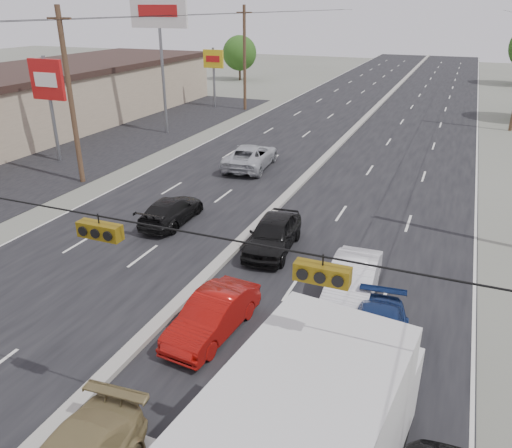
# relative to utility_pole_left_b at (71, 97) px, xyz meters

# --- Properties ---
(ground) EXTENTS (200.00, 200.00, 0.00)m
(ground) POSITION_rel_utility_pole_left_b_xyz_m (12.50, -15.00, -5.11)
(ground) COLOR #606356
(ground) RESTS_ON ground
(road_surface) EXTENTS (20.00, 160.00, 0.02)m
(road_surface) POSITION_rel_utility_pole_left_b_xyz_m (12.50, 15.00, -5.11)
(road_surface) COLOR black
(road_surface) RESTS_ON ground
(center_median) EXTENTS (0.50, 160.00, 0.20)m
(center_median) POSITION_rel_utility_pole_left_b_xyz_m (12.50, 15.00, -5.01)
(center_median) COLOR gray
(center_median) RESTS_ON ground
(strip_mall) EXTENTS (12.00, 42.00, 4.60)m
(strip_mall) POSITION_rel_utility_pole_left_b_xyz_m (-13.50, 10.00, -2.81)
(strip_mall) COLOR tan
(strip_mall) RESTS_ON ground
(parking_lot) EXTENTS (10.00, 42.00, 0.02)m
(parking_lot) POSITION_rel_utility_pole_left_b_xyz_m (-4.50, 10.00, -5.11)
(parking_lot) COLOR black
(parking_lot) RESTS_ON ground
(utility_pole_left_b) EXTENTS (1.60, 0.30, 10.00)m
(utility_pole_left_b) POSITION_rel_utility_pole_left_b_xyz_m (0.00, 0.00, 0.00)
(utility_pole_left_b) COLOR #422D1E
(utility_pole_left_b) RESTS_ON ground
(utility_pole_left_c) EXTENTS (1.60, 0.30, 10.00)m
(utility_pole_left_c) POSITION_rel_utility_pole_left_b_xyz_m (0.00, 25.00, 0.00)
(utility_pole_left_c) COLOR #422D1E
(utility_pole_left_c) RESTS_ON ground
(traffic_signals) EXTENTS (25.00, 0.30, 0.54)m
(traffic_signals) POSITION_rel_utility_pole_left_b_xyz_m (13.90, -15.00, 0.39)
(traffic_signals) COLOR black
(traffic_signals) RESTS_ON ground
(pole_sign_mid) EXTENTS (2.60, 0.25, 7.00)m
(pole_sign_mid) POSITION_rel_utility_pole_left_b_xyz_m (-4.50, 3.00, 0.01)
(pole_sign_mid) COLOR slate
(pole_sign_mid) RESTS_ON ground
(pole_sign_billboard) EXTENTS (5.00, 0.25, 11.00)m
(pole_sign_billboard) POSITION_rel_utility_pole_left_b_xyz_m (-2.00, 13.00, 3.76)
(pole_sign_billboard) COLOR slate
(pole_sign_billboard) RESTS_ON ground
(pole_sign_far) EXTENTS (2.20, 0.25, 6.00)m
(pole_sign_far) POSITION_rel_utility_pole_left_b_xyz_m (-3.50, 25.00, -0.70)
(pole_sign_far) COLOR slate
(pole_sign_far) RESTS_ON ground
(tree_left_far) EXTENTS (4.80, 4.80, 6.12)m
(tree_left_far) POSITION_rel_utility_pole_left_b_xyz_m (-9.50, 45.00, -1.39)
(tree_left_far) COLOR #382619
(tree_left_far) RESTS_ON ground
(red_sedan) EXTENTS (1.81, 4.26, 1.37)m
(red_sedan) POSITION_rel_utility_pole_left_b_xyz_m (14.42, -10.77, -4.42)
(red_sedan) COLOR maroon
(red_sedan) RESTS_ON ground
(queue_car_a) EXTENTS (2.17, 4.65, 1.54)m
(queue_car_a) POSITION_rel_utility_pole_left_b_xyz_m (14.08, -4.27, -4.34)
(queue_car_a) COLOR black
(queue_car_a) RESTS_ON ground
(queue_car_b) EXTENTS (1.76, 4.62, 1.50)m
(queue_car_b) POSITION_rel_utility_pole_left_b_xyz_m (18.18, -7.03, -4.36)
(queue_car_b) COLOR white
(queue_car_b) RESTS_ON ground
(queue_car_d) EXTENTS (2.24, 4.66, 1.31)m
(queue_car_d) POSITION_rel_utility_pole_left_b_xyz_m (19.59, -10.05, -4.45)
(queue_car_d) COLOR navy
(queue_car_d) RESTS_ON ground
(oncoming_near) EXTENTS (1.95, 4.46, 1.27)m
(oncoming_near) POSITION_rel_utility_pole_left_b_xyz_m (8.36, -3.34, -4.47)
(oncoming_near) COLOR black
(oncoming_near) RESTS_ON ground
(oncoming_far) EXTENTS (3.08, 5.79, 1.55)m
(oncoming_far) POSITION_rel_utility_pole_left_b_xyz_m (8.41, 6.60, -4.33)
(oncoming_far) COLOR #A9ADB1
(oncoming_far) RESTS_ON ground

